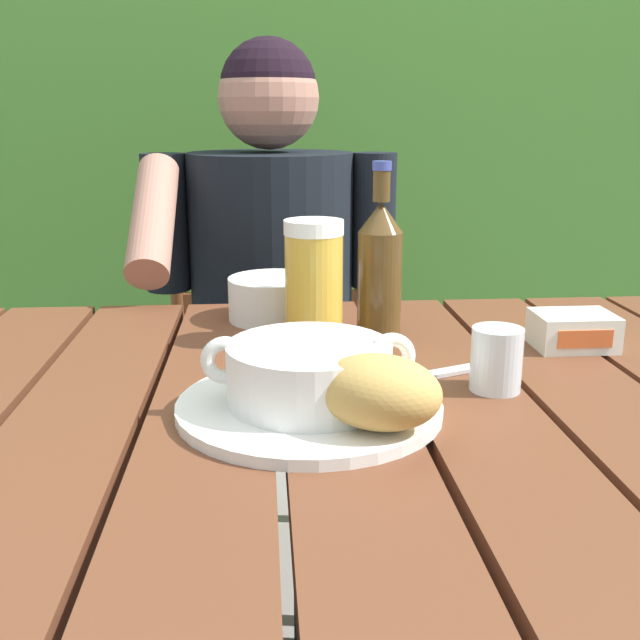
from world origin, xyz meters
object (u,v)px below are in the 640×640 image
soup_bowl (309,371)px  person_eating (271,300)px  beer_bottle (380,266)px  beer_glass (314,282)px  butter_tub (573,331)px  serving_plate (309,406)px  table_knife (418,376)px  water_glass_small (497,360)px  bread_roll (379,392)px  chair_near_diner (273,378)px  diner_bowl (275,298)px

soup_bowl → person_eating: bearing=92.6°
soup_bowl → beer_bottle: size_ratio=0.92×
beer_glass → butter_tub: beer_glass is taller
soup_bowl → beer_bottle: (0.11, 0.27, 0.05)m
serving_plate → soup_bowl: (0.00, 0.00, 0.04)m
serving_plate → table_knife: (0.13, 0.09, -0.00)m
beer_glass → water_glass_small: bearing=-46.2°
beer_glass → table_knife: (0.11, -0.15, -0.08)m
beer_bottle → butter_tub: bearing=-17.9°
person_eating → table_knife: 0.64m
beer_glass → beer_bottle: bearing=18.6°
bread_roll → beer_bottle: beer_bottle is taller
person_eating → beer_glass: (0.05, -0.46, 0.14)m
person_eating → butter_tub: size_ratio=11.74×
chair_near_diner → butter_tub: size_ratio=9.06×
water_glass_small → table_knife: (-0.08, 0.04, -0.03)m
water_glass_small → diner_bowl: bearing=126.7°
butter_tub → table_knife: size_ratio=0.69×
chair_near_diner → water_glass_small: (0.24, -0.85, 0.32)m
soup_bowl → butter_tub: (0.36, 0.19, -0.02)m
serving_plate → butter_tub: bearing=28.3°
soup_bowl → water_glass_small: soup_bowl is taller
butter_tub → diner_bowl: bearing=156.1°
person_eating → bread_roll: person_eating is taller
serving_plate → water_glass_small: bearing=12.1°
soup_bowl → beer_bottle: bearing=67.3°
person_eating → beer_glass: size_ratio=7.24×
bread_roll → table_knife: bearing=65.8°
chair_near_diner → beer_bottle: beer_bottle is taller
bread_roll → diner_bowl: bearing=101.6°
butter_tub → diner_bowl: (-0.39, 0.17, 0.01)m
bread_roll → beer_bottle: 0.35m
water_glass_small → table_knife: 0.09m
diner_bowl → bread_roll: bearing=-78.4°
person_eating → butter_tub: 0.64m
water_glass_small → beer_bottle: bearing=112.9°
butter_tub → serving_plate: bearing=-151.7°
bread_roll → table_knife: bread_roll is taller
water_glass_small → diner_bowl: size_ratio=0.52×
serving_plate → beer_glass: 0.25m
beer_bottle → butter_tub: beer_bottle is taller
beer_bottle → soup_bowl: bearing=-112.7°
bread_roll → butter_tub: size_ratio=1.43×
chair_near_diner → soup_bowl: chair_near_diner is taller
person_eating → beer_bottle: 0.48m
chair_near_diner → diner_bowl: size_ratio=6.70×
serving_plate → beer_glass: beer_glass is taller
serving_plate → butter_tub: (0.36, 0.19, 0.02)m
person_eating → beer_bottle: (0.14, -0.43, 0.15)m
beer_glass → soup_bowl: bearing=-95.1°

